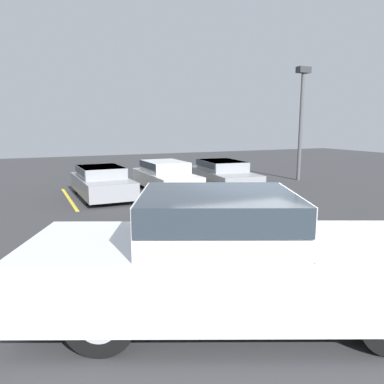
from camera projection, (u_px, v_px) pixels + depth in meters
ground_plane at (261, 286)px, 6.64m from camera, size 60.00×60.00×0.00m
stall_stripe_a at (69, 199)px, 14.47m from camera, size 0.12×4.86×0.01m
stall_stripe_b at (137, 193)px, 15.59m from camera, size 0.12×4.86×0.01m
stall_stripe_c at (197, 189)px, 16.70m from camera, size 0.12×4.86×0.01m
stall_stripe_d at (248, 185)px, 17.81m from camera, size 0.12×4.86×0.01m
pickup_truck at (239, 257)px, 5.41m from camera, size 6.37×4.37×1.88m
parked_sedan_a at (102, 181)px, 14.69m from camera, size 1.84×4.24×1.21m
parked_sedan_b at (165, 175)px, 16.25m from camera, size 1.76×4.35×1.27m
parked_sedan_c at (222, 173)px, 17.25m from camera, size 2.29×4.92×1.19m
light_post at (301, 111)px, 18.77m from camera, size 0.70×0.36×5.64m
wheel_stop_curb at (176, 179)px, 19.18m from camera, size 1.71×0.20×0.14m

